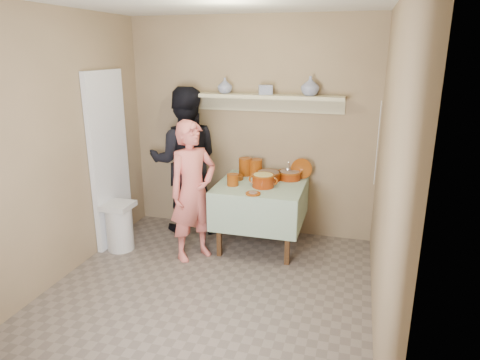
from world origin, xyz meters
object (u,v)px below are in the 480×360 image
(serving_table, at_px, (261,194))
(person_helper, at_px, (185,161))
(trash_bin, at_px, (119,226))
(cazuela_rice, at_px, (263,180))
(person_cook, at_px, (193,191))

(serving_table, bearing_deg, person_helper, 167.59)
(trash_bin, bearing_deg, serving_table, 19.07)
(person_helper, distance_m, cazuela_rice, 1.12)
(serving_table, height_order, cazuela_rice, cazuela_rice)
(serving_table, relative_size, trash_bin, 1.74)
(trash_bin, bearing_deg, person_helper, 55.56)
(person_cook, height_order, serving_table, person_cook)
(person_cook, height_order, cazuela_rice, person_cook)
(person_cook, bearing_deg, trash_bin, 132.06)
(cazuela_rice, distance_m, trash_bin, 1.72)
(cazuela_rice, bearing_deg, serving_table, 112.81)
(person_cook, relative_size, cazuela_rice, 4.62)
(person_cook, bearing_deg, person_helper, 66.71)
(person_helper, relative_size, trash_bin, 3.21)
(cazuela_rice, relative_size, trash_bin, 0.59)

